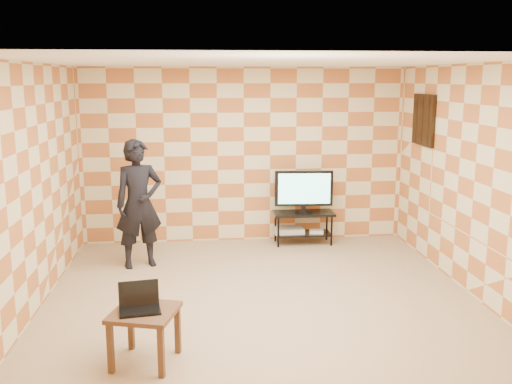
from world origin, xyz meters
TOP-DOWN VIEW (x-y plane):
  - floor at (0.00, 0.00)m, footprint 5.00×5.00m
  - wall_back at (0.00, 2.50)m, footprint 5.00×0.02m
  - wall_front at (0.00, -2.50)m, footprint 5.00×0.02m
  - wall_left at (-2.50, 0.00)m, footprint 0.02×5.00m
  - wall_right at (2.50, 0.00)m, footprint 0.02×5.00m
  - ceiling at (0.00, 0.00)m, footprint 5.00×5.00m
  - wall_art at (2.47, 1.55)m, footprint 0.04×0.72m
  - tv_stand at (0.89, 2.19)m, footprint 0.93×0.42m
  - tv at (0.89, 2.19)m, footprint 0.89×0.19m
  - dvd_player at (0.67, 2.22)m, footprint 0.46×0.34m
  - game_console at (1.09, 2.15)m, footprint 0.24×0.19m
  - side_table at (-1.20, -1.42)m, footprint 0.68×0.68m
  - laptop at (-1.24, -1.40)m, footprint 0.40×0.33m
  - person at (-1.51, 1.34)m, footprint 0.73×0.60m

SIDE VIEW (x-z plane):
  - floor at x=0.00m, z-range 0.00..0.00m
  - game_console at x=1.09m, z-range 0.17..0.22m
  - dvd_player at x=0.67m, z-range 0.17..0.25m
  - tv_stand at x=0.89m, z-range 0.11..0.61m
  - side_table at x=-1.20m, z-range 0.16..0.66m
  - laptop at x=-1.24m, z-range 0.43..0.67m
  - tv at x=0.89m, z-range 0.54..1.18m
  - person at x=-1.51m, z-range 0.00..1.74m
  - wall_back at x=0.00m, z-range 0.00..2.70m
  - wall_front at x=0.00m, z-range 0.00..2.70m
  - wall_left at x=-2.50m, z-range 0.00..2.70m
  - wall_right at x=2.50m, z-range 0.00..2.70m
  - wall_art at x=2.47m, z-range 1.59..2.31m
  - ceiling at x=0.00m, z-range 2.69..2.71m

